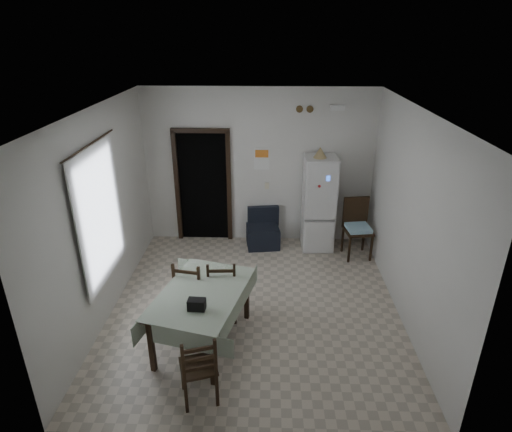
{
  "coord_description": "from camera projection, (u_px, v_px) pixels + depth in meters",
  "views": [
    {
      "loc": [
        0.18,
        -5.31,
        3.83
      ],
      "look_at": [
        0.0,
        0.5,
        1.25
      ],
      "focal_mm": 30.0,
      "sensor_mm": 36.0,
      "label": 1
    }
  ],
  "objects": [
    {
      "name": "navy_seat",
      "position": [
        263.0,
        229.0,
        8.02
      ],
      "size": [
        0.66,
        0.65,
        0.72
      ],
      "primitive_type": null,
      "rotation": [
        0.0,
        0.0,
        0.14
      ],
      "color": "black",
      "rests_on": "ground"
    },
    {
      "name": "calendar",
      "position": [
        262.0,
        159.0,
        7.79
      ],
      "size": [
        0.28,
        0.02,
        0.4
      ],
      "primitive_type": "cube",
      "color": "white",
      "rests_on": "ground"
    },
    {
      "name": "light_switch",
      "position": [
        267.0,
        186.0,
        8.0
      ],
      "size": [
        0.08,
        0.02,
        0.12
      ],
      "primitive_type": "cube",
      "color": "beige",
      "rests_on": "ground"
    },
    {
      "name": "corner_chair",
      "position": [
        358.0,
        229.0,
        7.58
      ],
      "size": [
        0.53,
        0.53,
        1.07
      ],
      "primitive_type": null,
      "rotation": [
        0.0,
        0.0,
        0.15
      ],
      "color": "black",
      "rests_on": "ground"
    },
    {
      "name": "vent_left",
      "position": [
        299.0,
        109.0,
        7.4
      ],
      "size": [
        0.12,
        0.03,
        0.12
      ],
      "primitive_type": "cylinder",
      "rotation": [
        1.57,
        0.0,
        0.0
      ],
      "color": "brown",
      "rests_on": "ground"
    },
    {
      "name": "emergency_light",
      "position": [
        337.0,
        108.0,
        7.35
      ],
      "size": [
        0.25,
        0.07,
        0.09
      ],
      "primitive_type": "cube",
      "color": "white",
      "rests_on": "ground"
    },
    {
      "name": "wall_right",
      "position": [
        410.0,
        219.0,
        5.76
      ],
      "size": [
        0.02,
        4.5,
        2.9
      ],
      "primitive_type": null,
      "color": "silver",
      "rests_on": "ground"
    },
    {
      "name": "black_bag",
      "position": [
        197.0,
        304.0,
        5.01
      ],
      "size": [
        0.21,
        0.14,
        0.13
      ],
      "primitive_type": "cube",
      "rotation": [
        0.0,
        0.0,
        -0.07
      ],
      "color": "black",
      "rests_on": "dining_table"
    },
    {
      "name": "ceiling",
      "position": [
        255.0,
        109.0,
        5.23
      ],
      "size": [
        4.2,
        4.5,
        0.02
      ],
      "primitive_type": null,
      "color": "white",
      "rests_on": "ground"
    },
    {
      "name": "fridge",
      "position": [
        319.0,
        204.0,
        7.78
      ],
      "size": [
        0.59,
        0.59,
        1.76
      ],
      "primitive_type": null,
      "rotation": [
        0.0,
        0.0,
        0.04
      ],
      "color": "silver",
      "rests_on": "ground"
    },
    {
      "name": "dining_chair_near_head",
      "position": [
        198.0,
        366.0,
        4.65
      ],
      "size": [
        0.49,
        0.49,
        0.91
      ],
      "primitive_type": null,
      "rotation": [
        0.0,
        0.0,
        3.44
      ],
      "color": "black",
      "rests_on": "ground"
    },
    {
      "name": "wall_left",
      "position": [
        102.0,
        215.0,
        5.88
      ],
      "size": [
        0.02,
        4.5,
        2.9
      ],
      "primitive_type": null,
      "color": "silver",
      "rests_on": "ground"
    },
    {
      "name": "wall_back",
      "position": [
        259.0,
        168.0,
        7.87
      ],
      "size": [
        4.2,
        0.02,
        2.9
      ],
      "primitive_type": null,
      "color": "silver",
      "rests_on": "ground"
    },
    {
      "name": "dining_chair_far_right",
      "position": [
        222.0,
        288.0,
        5.99
      ],
      "size": [
        0.44,
        0.44,
        0.95
      ],
      "primitive_type": null,
      "rotation": [
        0.0,
        0.0,
        3.21
      ],
      "color": "black",
      "rests_on": "ground"
    },
    {
      "name": "window_recess",
      "position": [
        92.0,
        215.0,
        5.66
      ],
      "size": [
        0.1,
        1.2,
        1.6
      ],
      "primitive_type": "cube",
      "color": "silver",
      "rests_on": "ground"
    },
    {
      "name": "curtain_rod",
      "position": [
        90.0,
        144.0,
        5.27
      ],
      "size": [
        0.02,
        1.6,
        0.02
      ],
      "primitive_type": "cylinder",
      "rotation": [
        1.57,
        0.0,
        0.0
      ],
      "color": "black",
      "rests_on": "ground"
    },
    {
      "name": "vent_right",
      "position": [
        310.0,
        109.0,
        7.4
      ],
      "size": [
        0.12,
        0.03,
        0.12
      ],
      "primitive_type": "cylinder",
      "rotation": [
        1.57,
        0.0,
        0.0
      ],
      "color": "brown",
      "rests_on": "ground"
    },
    {
      "name": "calendar_image",
      "position": [
        262.0,
        154.0,
        7.74
      ],
      "size": [
        0.24,
        0.01,
        0.14
      ],
      "primitive_type": "cube",
      "color": "orange",
      "rests_on": "ground"
    },
    {
      "name": "doorway",
      "position": [
        205.0,
        183.0,
        8.25
      ],
      "size": [
        1.06,
        0.52,
        2.22
      ],
      "color": "black",
      "rests_on": "ground"
    },
    {
      "name": "dining_table",
      "position": [
        203.0,
        318.0,
        5.52
      ],
      "size": [
        1.32,
        1.69,
        0.78
      ],
      "primitive_type": null,
      "rotation": [
        0.0,
        0.0,
        -0.25
      ],
      "color": "#99A991",
      "rests_on": "ground"
    },
    {
      "name": "dining_chair_far_left",
      "position": [
        192.0,
        289.0,
        5.95
      ],
      "size": [
        0.48,
        0.48,
        0.96
      ],
      "primitive_type": null,
      "rotation": [
        0.0,
        0.0,
        2.96
      ],
      "color": "black",
      "rests_on": "ground"
    },
    {
      "name": "wall_front",
      "position": [
        246.0,
        322.0,
        3.76
      ],
      "size": [
        4.2,
        0.02,
        2.9
      ],
      "primitive_type": null,
      "color": "silver",
      "rests_on": "ground"
    },
    {
      "name": "curtain",
      "position": [
        100.0,
        215.0,
        5.65
      ],
      "size": [
        0.02,
        1.45,
        1.85
      ],
      "primitive_type": "cube",
      "color": "silver",
      "rests_on": "ground"
    },
    {
      "name": "tan_cone",
      "position": [
        320.0,
        152.0,
        7.34
      ],
      "size": [
        0.24,
        0.24,
        0.19
      ],
      "primitive_type": "cone",
      "rotation": [
        0.0,
        0.0,
        0.06
      ],
      "color": "tan",
      "rests_on": "fridge"
    },
    {
      "name": "ground",
      "position": [
        255.0,
        306.0,
        6.41
      ],
      "size": [
        4.5,
        4.5,
        0.0
      ],
      "primitive_type": "plane",
      "color": "#B9AB97",
      "rests_on": "ground"
    }
  ]
}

